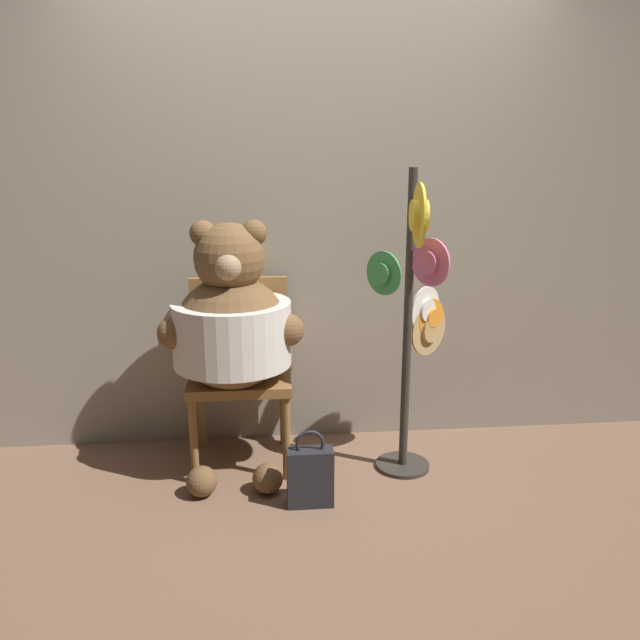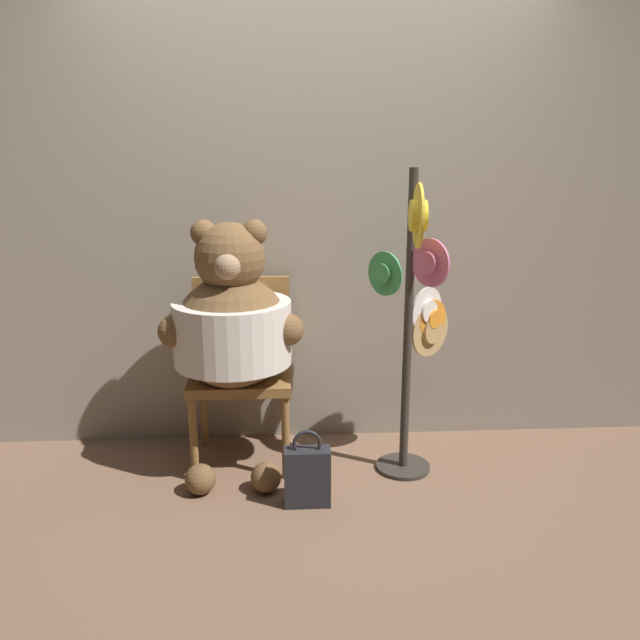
% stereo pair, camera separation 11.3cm
% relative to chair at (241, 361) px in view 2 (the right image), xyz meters
% --- Properties ---
extents(ground_plane, '(14.00, 14.00, 0.00)m').
position_rel_chair_xyz_m(ground_plane, '(0.40, -0.37, -0.54)').
color(ground_plane, brown).
extents(wall_back, '(8.00, 0.10, 2.78)m').
position_rel_chair_xyz_m(wall_back, '(0.40, 0.27, 0.86)').
color(wall_back, gray).
rests_on(wall_back, ground_plane).
extents(chair, '(0.52, 0.46, 0.96)m').
position_rel_chair_xyz_m(chair, '(0.00, 0.00, 0.00)').
color(chair, olive).
rests_on(chair, ground_plane).
extents(teddy_bear, '(0.71, 0.63, 1.29)m').
position_rel_chair_xyz_m(teddy_bear, '(-0.03, -0.16, 0.24)').
color(teddy_bear, brown).
rests_on(teddy_bear, ground_plane).
extents(hat_display_rack, '(0.42, 0.55, 1.54)m').
position_rel_chair_xyz_m(hat_display_rack, '(0.88, -0.21, 0.30)').
color(hat_display_rack, '#332D28').
rests_on(hat_display_rack, ground_plane).
extents(handbag_on_ground, '(0.22, 0.10, 0.38)m').
position_rel_chair_xyz_m(handbag_on_ground, '(0.33, -0.53, -0.39)').
color(handbag_on_ground, '#232328').
rests_on(handbag_on_ground, ground_plane).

